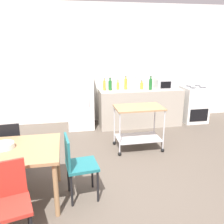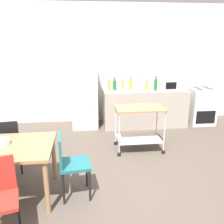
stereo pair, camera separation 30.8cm
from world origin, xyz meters
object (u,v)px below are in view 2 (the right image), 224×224
Objects in this scene: bottle_hot_sauce at (109,85)px; microwave at (170,84)px; bottle_soda at (123,86)px; bottle_vinegar at (147,86)px; kitchen_cart at (139,121)px; chair_black at (8,142)px; refrigerator at (85,96)px; bottle_sesame_oil at (131,84)px; stove_oven at (201,106)px; bottle_soy_sauce at (115,85)px; chair_teal at (70,161)px; bottle_wine at (140,85)px; fruit_bowl at (0,142)px; bottle_olive_oil at (156,85)px.

microwave is at bearing -4.52° from bottle_hot_sauce.
bottle_vinegar is (0.57, -0.07, -0.01)m from bottle_soda.
kitchen_cart is at bearing -128.88° from microwave.
refrigerator is at bearing -126.11° from chair_black.
bottle_vinegar is (0.47, 1.35, 0.41)m from kitchen_cart.
bottle_sesame_oil is at bearing 172.48° from bottle_vinegar.
stove_oven is at bearing -1.60° from refrigerator.
bottle_sesame_oil is at bearing -4.66° from bottle_soda.
chair_black is 3.15× the size of bottle_hot_sauce.
refrigerator is 4.89× the size of bottle_sesame_oil.
stove_oven is 2.26m from bottle_soy_sauce.
bottle_sesame_oil is 1.53× the size of bottle_vinegar.
bottle_vinegar reaches higher than chair_black.
bottle_soda is (1.14, 2.75, 0.47)m from chair_teal.
bottle_soda is 0.76× the size of bottle_wine.
stove_oven is at bearing -2.04° from bottle_sesame_oil.
kitchen_cart is 2.87× the size of bottle_sesame_oil.
bottle_wine is at bearing -16.07° from bottle_soda.
bottle_soy_sauce is 1.24× the size of fruit_bowl.
kitchen_cart is at bearing -72.59° from bottle_hot_sauce.
stove_oven is 2.77× the size of bottle_olive_oil.
bottle_hot_sauce is 0.95× the size of bottle_soy_sauce.
chair_teal is at bearing -130.97° from microwave.
chair_teal is 2.87× the size of bottle_wine.
refrigerator is 2.86m from fruit_bowl.
bottle_olive_oil reaches higher than microwave.
refrigerator is 5.24× the size of bottle_soy_sauce.
bottle_olive_oil is at bearing -42.29° from chair_teal.
bottle_hot_sauce reaches higher than kitchen_cart.
bottle_sesame_oil is (1.33, 2.74, 0.52)m from chair_teal.
bottle_olive_oil is (0.57, -0.17, 0.00)m from bottle_sesame_oil.
bottle_hot_sauce is 0.91m from bottle_vinegar.
bottle_vinegar is at bearing 171.80° from microwave.
chair_black is 0.69m from fruit_bowl.
refrigerator reaches higher than bottle_soda.
chair_teal is 3.01× the size of bottle_soy_sauce.
bottle_wine is (0.31, 1.30, 0.46)m from kitchen_cart.
bottle_wine reaches higher than chair_black.
bottle_soy_sauce is at bearing 175.67° from microwave.
chair_teal is at bearing -139.46° from stove_oven.
bottle_sesame_oil is at bearing 154.93° from bottle_wine.
kitchen_cart is at bearing -103.25° from bottle_wine.
chair_black is 1.93× the size of microwave.
chair_black is at bearing -134.62° from bottle_soy_sauce.
bottle_sesame_oil reaches higher than stove_oven.
bottle_soy_sauce is (-2.18, 0.03, 0.57)m from stove_oven.
microwave is (0.37, 0.04, -0.01)m from bottle_olive_oil.
bottle_wine reaches higher than bottle_soda.
bottle_hot_sauce reaches higher than chair_black.
bottle_soy_sauce is 1.42× the size of bottle_vinegar.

